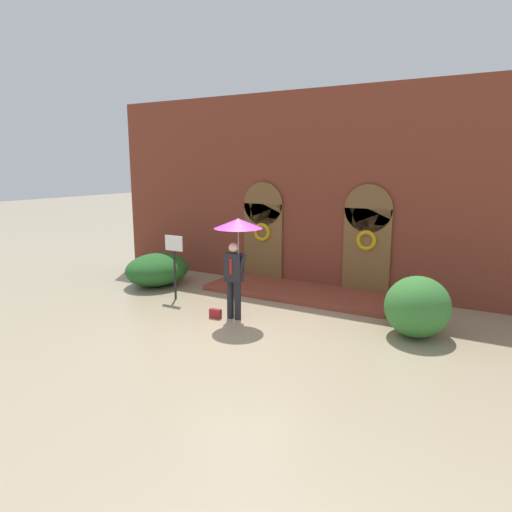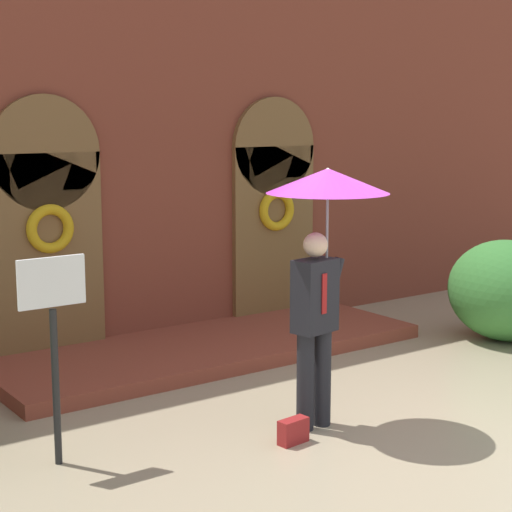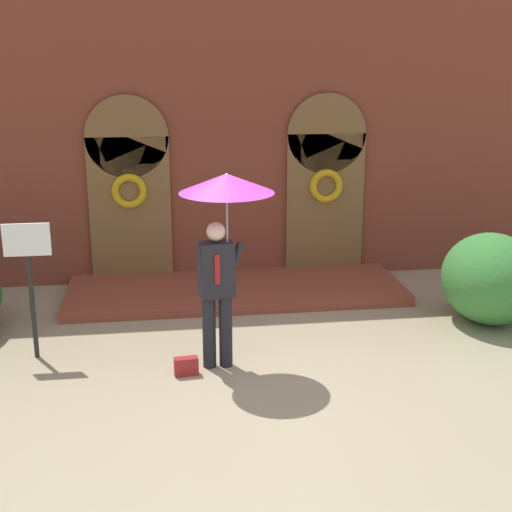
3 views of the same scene
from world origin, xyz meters
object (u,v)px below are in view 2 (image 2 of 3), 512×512
Objects in this scene: handbag at (293,431)px; person_with_umbrella at (324,219)px; sign_post at (53,326)px; shrub_right at (506,290)px.

person_with_umbrella is at bearing 16.19° from handbag.
person_with_umbrella is 2.51m from sign_post.
handbag is 2.25m from sign_post.
person_with_umbrella is 8.44× the size of handbag.
shrub_right reaches higher than handbag.
shrub_right is (6.14, 0.38, -0.53)m from sign_post.
person_with_umbrella is at bearing -14.01° from sign_post.
handbag is 0.16× the size of sign_post.
handbag is (-0.49, -0.20, -1.80)m from person_with_umbrella.
shrub_right is at bearing 14.13° from person_with_umbrella.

